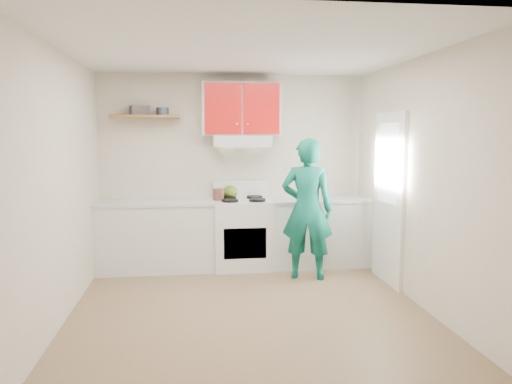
{
  "coord_description": "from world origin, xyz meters",
  "views": [
    {
      "loc": [
        -0.54,
        -4.88,
        1.82
      ],
      "look_at": [
        0.15,
        0.55,
        1.15
      ],
      "focal_mm": 34.52,
      "sensor_mm": 36.0,
      "label": 1
    }
  ],
  "objects": [
    {
      "name": "upper_cabinets",
      "position": [
        0.1,
        1.73,
        2.12
      ],
      "size": [
        1.02,
        0.33,
        0.7
      ],
      "primitive_type": "cube",
      "color": "#B71210",
      "rests_on": "back_wall"
    },
    {
      "name": "range_hood",
      "position": [
        0.1,
        1.68,
        1.7
      ],
      "size": [
        0.76,
        0.44,
        0.15
      ],
      "primitive_type": "cube",
      "color": "silver",
      "rests_on": "back_wall"
    },
    {
      "name": "tin",
      "position": [
        -0.93,
        1.75,
        2.09
      ],
      "size": [
        0.16,
        0.16,
        0.1
      ],
      "primitive_type": "cylinder",
      "rotation": [
        0.0,
        0.0,
        -0.01
      ],
      "color": "#333D4C",
      "rests_on": "shelf"
    },
    {
      "name": "right_wall",
      "position": [
        1.8,
        0.0,
        1.3
      ],
      "size": [
        0.04,
        3.8,
        2.6
      ],
      "primitive_type": "cube",
      "color": "beige",
      "rests_on": "floor"
    },
    {
      "name": "back_wall",
      "position": [
        0.0,
        1.9,
        1.3
      ],
      "size": [
        3.6,
        0.04,
        2.6
      ],
      "primitive_type": "cube",
      "color": "beige",
      "rests_on": "floor"
    },
    {
      "name": "front_wall",
      "position": [
        0.0,
        -1.9,
        1.3
      ],
      "size": [
        3.6,
        0.04,
        2.6
      ],
      "primitive_type": "cube",
      "color": "beige",
      "rests_on": "floor"
    },
    {
      "name": "crock",
      "position": [
        -0.22,
        1.59,
        0.99
      ],
      "size": [
        0.18,
        0.18,
        0.17
      ],
      "primitive_type": "cylinder",
      "rotation": [
        0.0,
        0.0,
        -0.31
      ],
      "color": "#523023",
      "rests_on": "counter_left"
    },
    {
      "name": "door_glass",
      "position": [
        1.75,
        0.7,
        1.45
      ],
      "size": [
        0.01,
        0.55,
        0.95
      ],
      "primitive_type": "cube",
      "color": "white",
      "rests_on": "door"
    },
    {
      "name": "person",
      "position": [
        0.84,
        0.99,
        0.87
      ],
      "size": [
        0.73,
        0.59,
        1.75
      ],
      "primitive_type": "imported",
      "rotation": [
        0.0,
        0.0,
        2.85
      ],
      "color": "#0B6552",
      "rests_on": "floor"
    },
    {
      "name": "left_wall",
      "position": [
        -1.8,
        0.0,
        1.3
      ],
      "size": [
        0.04,
        3.8,
        2.6
      ],
      "primitive_type": "cube",
      "color": "beige",
      "rests_on": "floor"
    },
    {
      "name": "kettle",
      "position": [
        -0.05,
        1.79,
        1.01
      ],
      "size": [
        0.25,
        0.25,
        0.17
      ],
      "primitive_type": "ellipsoid",
      "rotation": [
        0.0,
        0.0,
        0.28
      ],
      "color": "#5C7220",
      "rests_on": "stove"
    },
    {
      "name": "ceiling",
      "position": [
        0.0,
        0.0,
        2.6
      ],
      "size": [
        3.6,
        3.8,
        0.04
      ],
      "primitive_type": "cube",
      "color": "white",
      "rests_on": "floor"
    },
    {
      "name": "floor",
      "position": [
        0.0,
        0.0,
        0.0
      ],
      "size": [
        3.8,
        3.8,
        0.0
      ],
      "primitive_type": "plane",
      "color": "brown",
      "rests_on": "ground"
    },
    {
      "name": "shelf",
      "position": [
        -1.15,
        1.75,
        2.02
      ],
      "size": [
        0.9,
        0.3,
        0.04
      ],
      "primitive_type": "cube",
      "color": "brown",
      "rests_on": "back_wall"
    },
    {
      "name": "silicone_mat",
      "position": [
        1.43,
        1.57,
        0.9
      ],
      "size": [
        0.33,
        0.31,
        0.01
      ],
      "primitive_type": "cube",
      "rotation": [
        0.0,
        0.0,
        -0.34
      ],
      "color": "#B2121D",
      "rests_on": "counter_right"
    },
    {
      "name": "door",
      "position": [
        1.78,
        0.7,
        1.02
      ],
      "size": [
        0.05,
        0.85,
        2.05
      ],
      "primitive_type": "cube",
      "color": "white",
      "rests_on": "floor"
    },
    {
      "name": "books",
      "position": [
        -1.23,
        1.77,
        2.1
      ],
      "size": [
        0.28,
        0.24,
        0.12
      ],
      "primitive_type": "cube",
      "rotation": [
        0.0,
        0.0,
        0.34
      ],
      "color": "#473E41",
      "rests_on": "shelf"
    },
    {
      "name": "counter_left",
      "position": [
        -1.04,
        1.6,
        0.45
      ],
      "size": [
        1.52,
        0.6,
        0.9
      ],
      "primitive_type": "cube",
      "color": "silver",
      "rests_on": "floor"
    },
    {
      "name": "cutting_board",
      "position": [
        0.75,
        1.55,
        0.91
      ],
      "size": [
        0.34,
        0.26,
        0.02
      ],
      "primitive_type": "cube",
      "rotation": [
        0.0,
        0.0,
        0.09
      ],
      "color": "olive",
      "rests_on": "counter_right"
    },
    {
      "name": "counter_right",
      "position": [
        1.14,
        1.6,
        0.45
      ],
      "size": [
        1.32,
        0.6,
        0.9
      ],
      "primitive_type": "cube",
      "color": "silver",
      "rests_on": "floor"
    },
    {
      "name": "stove",
      "position": [
        0.1,
        1.57,
        0.46
      ],
      "size": [
        0.76,
        0.65,
        0.92
      ],
      "primitive_type": "cube",
      "color": "white",
      "rests_on": "floor"
    }
  ]
}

